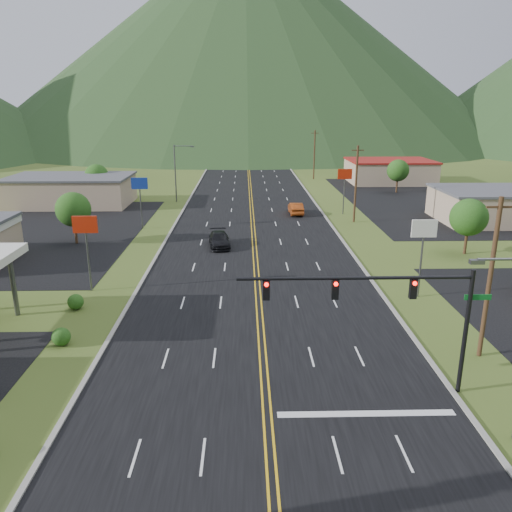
{
  "coord_description": "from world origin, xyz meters",
  "views": [
    {
      "loc": [
        -1.08,
        -9.62,
        14.98
      ],
      "look_at": [
        -0.26,
        24.85,
        4.5
      ],
      "focal_mm": 35.0,
      "sensor_mm": 36.0,
      "label": 1
    }
  ],
  "objects_px": {
    "traffic_signal": "(392,301)",
    "streetlight_west": "(177,169)",
    "car_dark_mid": "(219,240)",
    "car_red_far": "(296,209)"
  },
  "relations": [
    {
      "from": "traffic_signal",
      "to": "streetlight_west",
      "type": "distance_m",
      "value": 58.88
    },
    {
      "from": "traffic_signal",
      "to": "streetlight_west",
      "type": "height_order",
      "value": "streetlight_west"
    },
    {
      "from": "traffic_signal",
      "to": "streetlight_west",
      "type": "bearing_deg",
      "value": 107.97
    },
    {
      "from": "car_dark_mid",
      "to": "car_red_far",
      "type": "distance_m",
      "value": 19.52
    },
    {
      "from": "streetlight_west",
      "to": "car_red_far",
      "type": "xyz_separation_m",
      "value": [
        17.91,
        -10.01,
        -4.35
      ]
    },
    {
      "from": "car_dark_mid",
      "to": "traffic_signal",
      "type": "bearing_deg",
      "value": -77.24
    },
    {
      "from": "traffic_signal",
      "to": "car_red_far",
      "type": "relative_size",
      "value": 2.61
    },
    {
      "from": "traffic_signal",
      "to": "car_dark_mid",
      "type": "xyz_separation_m",
      "value": [
        -10.34,
        29.29,
        -4.56
      ]
    },
    {
      "from": "streetlight_west",
      "to": "car_dark_mid",
      "type": "xyz_separation_m",
      "value": [
        7.83,
        -26.72,
        -4.41
      ]
    },
    {
      "from": "car_dark_mid",
      "to": "streetlight_west",
      "type": "bearing_deg",
      "value": 99.64
    }
  ]
}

